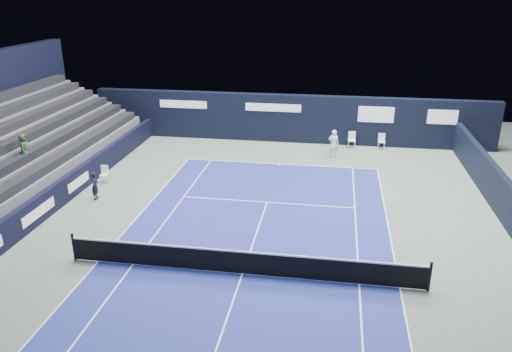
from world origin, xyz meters
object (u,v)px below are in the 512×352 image
Objects in this scene: folding_chair_back_b at (382,140)px; tennis_net at (242,262)px; line_judge_chair at (104,173)px; tennis_player at (333,144)px; folding_chair_back_a at (352,137)px.

tennis_net reaches higher than folding_chair_back_b.
line_judge_chair is 11.65m from tennis_net.
tennis_player reaches higher than folding_chair_back_b.
folding_chair_back_b is at bearing 69.43° from tennis_net.
tennis_player reaches higher than folding_chair_back_a.
tennis_player is at bearing 77.70° from tennis_net.
tennis_net reaches higher than line_judge_chair.
tennis_net is at bearing -46.16° from line_judge_chair.
folding_chair_back_b is 16.96m from tennis_net.
tennis_net is (-4.10, -15.84, -0.18)m from folding_chair_back_a.
folding_chair_back_b is (1.85, 0.04, -0.13)m from folding_chair_back_a.
tennis_player is (-2.98, -2.24, 0.30)m from folding_chair_back_b.
folding_chair_back_a is at bearing 179.38° from folding_chair_back_b.
line_judge_chair is at bearing 138.84° from tennis_net.
tennis_player reaches higher than tennis_net.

